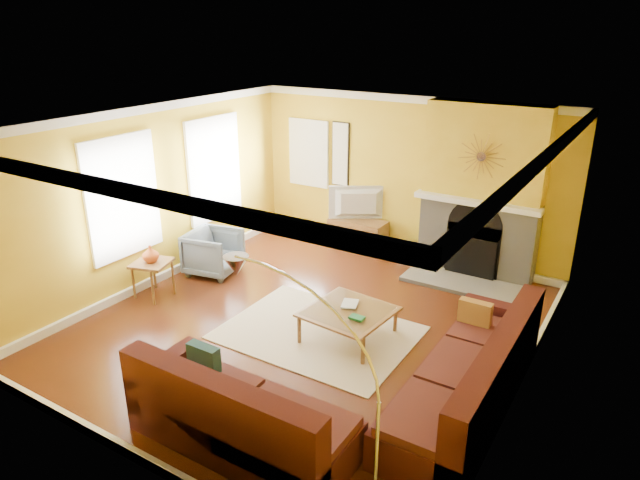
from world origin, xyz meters
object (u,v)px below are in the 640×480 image
Objects in this scene: sectional_sofa at (353,353)px; coffee_table at (348,324)px; armchair at (214,252)px; media_console at (358,235)px; side_table at (153,279)px; arc_lamp at (311,401)px.

coffee_table is at bearing 121.93° from sectional_sofa.
media_console is at bearing -46.01° from armchair.
sectional_sofa is 4.53× the size of armchair.
media_console and side_table have the same top height.
media_console is 5.84m from arc_lamp.
sectional_sofa is 1.66× the size of arc_lamp.
media_console is 2.57m from armchair.
arc_lamp is at bearing -140.17° from armchair.
side_table is at bearing 159.12° from armchair.
sectional_sofa is 3.60m from side_table.
armchair is (-1.47, -2.10, 0.08)m from media_console.
side_table is (-3.00, -0.47, 0.08)m from coffee_table.
side_table is at bearing -117.52° from media_console.
media_console is at bearing 114.53° from arc_lamp.
armchair is (-3.38, 1.54, -0.10)m from sectional_sofa.
armchair is 1.41× the size of side_table.
side_table is (-0.19, -1.10, -0.08)m from armchair.
arc_lamp is (4.07, -2.07, 0.79)m from side_table.
arc_lamp is at bearing -65.47° from media_console.
arc_lamp reaches higher than media_console.
side_table is at bearing 172.95° from sectional_sofa.
coffee_table is 3.04m from side_table.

